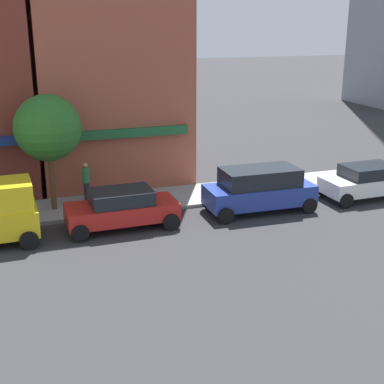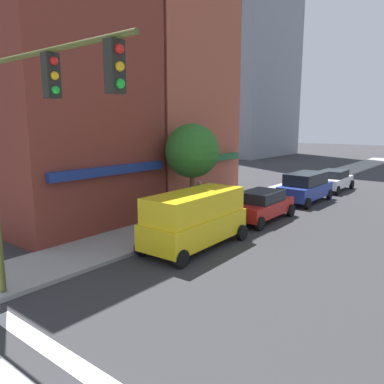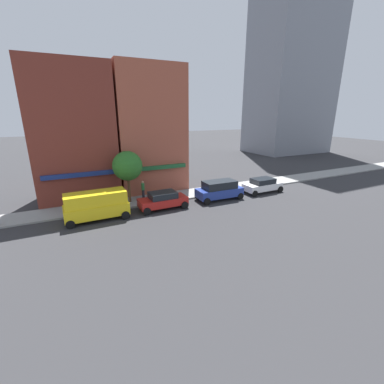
% 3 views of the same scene
% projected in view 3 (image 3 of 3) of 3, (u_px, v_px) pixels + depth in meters
% --- Properties ---
extents(storefront_row, '(14.98, 5.30, 13.28)m').
position_uv_depth(storefront_row, '(113.00, 132.00, 26.48)').
color(storefront_row, maroon).
rests_on(storefront_row, ground_plane).
extents(tower_distant, '(16.60, 11.15, 49.62)m').
position_uv_depth(tower_distant, '(297.00, 29.00, 51.84)').
color(tower_distant, gray).
rests_on(tower_distant, ground_plane).
extents(van_yellow, '(5.05, 2.22, 2.34)m').
position_uv_depth(van_yellow, '(96.00, 205.00, 20.96)').
color(van_yellow, yellow).
rests_on(van_yellow, ground_plane).
extents(sedan_red, '(4.42, 2.02, 1.59)m').
position_uv_depth(sedan_red, '(163.00, 200.00, 23.49)').
color(sedan_red, '#B21E19').
rests_on(sedan_red, ground_plane).
extents(suv_blue, '(4.75, 2.12, 1.94)m').
position_uv_depth(suv_blue, '(219.00, 190.00, 25.97)').
color(suv_blue, navy).
rests_on(suv_blue, ground_plane).
extents(sedan_white, '(4.43, 2.02, 1.59)m').
position_uv_depth(sedan_white, '(263.00, 185.00, 28.38)').
color(sedan_white, white).
rests_on(sedan_white, ground_plane).
extents(pedestrian_green_top, '(0.32, 0.32, 1.77)m').
position_uv_depth(pedestrian_green_top, '(143.00, 189.00, 26.03)').
color(pedestrian_green_top, '#23232D').
rests_on(pedestrian_green_top, sidewalk_left).
extents(street_tree, '(2.79, 2.79, 4.96)m').
position_uv_depth(street_tree, '(127.00, 166.00, 24.05)').
color(street_tree, brown).
rests_on(street_tree, sidewalk_left).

